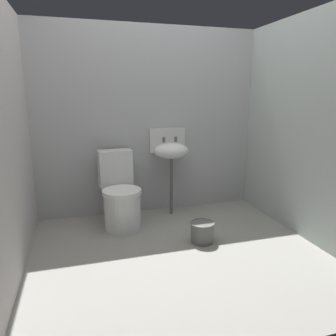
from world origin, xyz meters
name	(u,v)px	position (x,y,z in m)	size (l,w,h in m)	color
ground_plane	(176,253)	(0.00, 0.00, -0.04)	(2.94, 2.47, 0.08)	gray
wall_back	(148,122)	(0.00, 1.09, 1.05)	(2.94, 0.10, 2.11)	#ADAEAF
wall_left	(4,138)	(-1.32, 0.10, 1.05)	(0.10, 2.27, 2.11)	#B3ACA8
wall_right	(303,128)	(1.32, 0.10, 1.05)	(0.10, 2.27, 2.11)	#A9B3AC
toilet_near_wall	(120,196)	(-0.40, 0.69, 0.32)	(0.43, 0.62, 0.78)	white
sink	(171,150)	(0.21, 0.87, 0.75)	(0.42, 0.35, 0.99)	#5F605C
bucket	(202,231)	(0.29, 0.08, 0.10)	(0.23, 0.23, 0.20)	#5F605C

